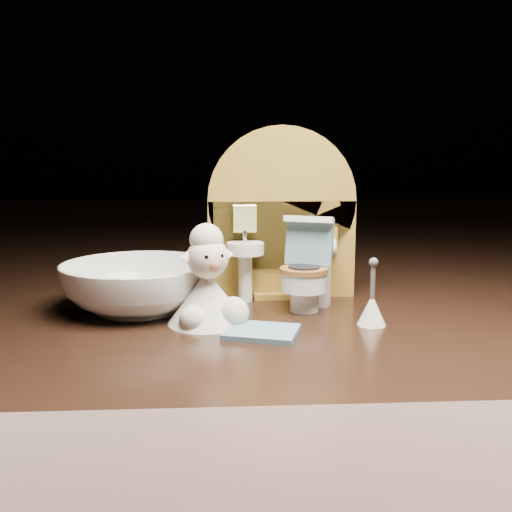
# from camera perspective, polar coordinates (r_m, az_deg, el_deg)

# --- Properties ---
(backdrop_panel) EXTENTS (0.13, 0.05, 0.15)m
(backdrop_panel) POSITION_cam_1_polar(r_m,az_deg,el_deg) (0.51, 2.49, 3.29)
(backdrop_panel) COLOR #A5802D
(backdrop_panel) RESTS_ON ground
(toy_toilet) EXTENTS (0.05, 0.05, 0.08)m
(toy_toilet) POSITION_cam_1_polar(r_m,az_deg,el_deg) (0.47, 5.14, -1.93)
(toy_toilet) COLOR white
(toy_toilet) RESTS_ON ground
(bath_mat) EXTENTS (0.06, 0.05, 0.00)m
(bath_mat) POSITION_cam_1_polar(r_m,az_deg,el_deg) (0.41, 0.58, -7.60)
(bath_mat) COLOR slate
(bath_mat) RESTS_ON ground
(toilet_brush) EXTENTS (0.02, 0.02, 0.05)m
(toilet_brush) POSITION_cam_1_polar(r_m,az_deg,el_deg) (0.43, 11.52, -5.07)
(toilet_brush) COLOR white
(toilet_brush) RESTS_ON ground
(plush_lamb) EXTENTS (0.06, 0.06, 0.08)m
(plush_lamb) POSITION_cam_1_polar(r_m,az_deg,el_deg) (0.43, -4.79, -3.27)
(plush_lamb) COLOR beige
(plush_lamb) RESTS_ON ground
(ceramic_bowl) EXTENTS (0.15, 0.15, 0.04)m
(ceramic_bowl) POSITION_cam_1_polar(r_m,az_deg,el_deg) (0.48, -11.64, -3.00)
(ceramic_bowl) COLOR white
(ceramic_bowl) RESTS_ON ground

